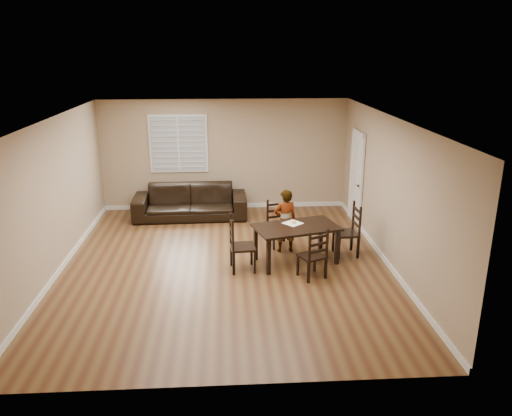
# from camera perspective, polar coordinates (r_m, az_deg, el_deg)

# --- Properties ---
(ground) EXTENTS (7.00, 7.00, 0.00)m
(ground) POSITION_cam_1_polar(r_m,az_deg,el_deg) (9.37, -3.43, -6.46)
(ground) COLOR brown
(ground) RESTS_ON ground
(room) EXTENTS (6.04, 7.04, 2.72)m
(room) POSITION_cam_1_polar(r_m,az_deg,el_deg) (8.96, -3.42, 4.60)
(room) COLOR tan
(room) RESTS_ON ground
(dining_table) EXTENTS (1.69, 1.23, 0.71)m
(dining_table) POSITION_cam_1_polar(r_m,az_deg,el_deg) (9.27, 4.64, -2.60)
(dining_table) COLOR black
(dining_table) RESTS_ON ground
(chair_near) EXTENTS (0.52, 0.50, 0.94)m
(chair_near) POSITION_cam_1_polar(r_m,az_deg,el_deg) (10.18, 2.42, -1.84)
(chair_near) COLOR black
(chair_near) RESTS_ON ground
(chair_far) EXTENTS (0.54, 0.53, 0.92)m
(chair_far) POSITION_cam_1_polar(r_m,az_deg,el_deg) (8.68, 6.85, -5.60)
(chair_far) COLOR black
(chair_far) RESTS_ON ground
(chair_left) EXTENTS (0.47, 0.50, 1.03)m
(chair_left) POSITION_cam_1_polar(r_m,az_deg,el_deg) (8.97, -2.32, -4.36)
(chair_left) COLOR black
(chair_left) RESTS_ON ground
(chair_right) EXTENTS (0.46, 0.49, 1.03)m
(chair_right) POSITION_cam_1_polar(r_m,az_deg,el_deg) (9.81, 10.94, -2.68)
(chair_right) COLOR black
(chair_right) RESTS_ON ground
(child) EXTENTS (0.51, 0.38, 1.27)m
(child) POSITION_cam_1_polar(r_m,az_deg,el_deg) (9.74, 3.34, -1.48)
(child) COLOR gray
(child) RESTS_ON ground
(napkin) EXTENTS (0.43, 0.43, 0.00)m
(napkin) POSITION_cam_1_polar(r_m,az_deg,el_deg) (9.39, 4.23, -1.74)
(napkin) COLOR white
(napkin) RESTS_ON dining_table
(donut) EXTENTS (0.10, 0.10, 0.03)m
(donut) POSITION_cam_1_polar(r_m,az_deg,el_deg) (9.39, 4.34, -1.60)
(donut) COLOR gold
(donut) RESTS_ON napkin
(sofa) EXTENTS (2.66, 1.08, 0.77)m
(sofa) POSITION_cam_1_polar(r_m,az_deg,el_deg) (11.88, -7.52, 0.71)
(sofa) COLOR black
(sofa) RESTS_ON ground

